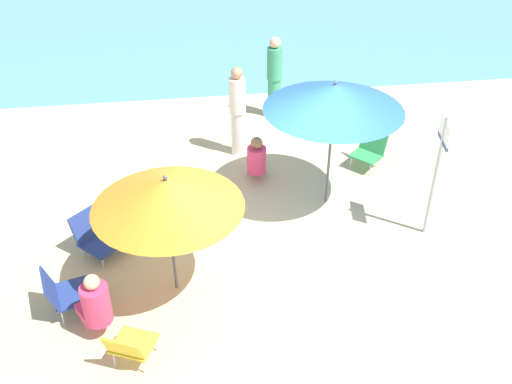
# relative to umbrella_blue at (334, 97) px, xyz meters

# --- Properties ---
(ground_plane) EXTENTS (40.00, 40.00, 0.00)m
(ground_plane) POSITION_rel_umbrella_blue_xyz_m (-1.07, -1.17, -1.85)
(ground_plane) COLOR #CCB789
(umbrella_blue) EXTENTS (2.08, 2.08, 2.11)m
(umbrella_blue) POSITION_rel_umbrella_blue_xyz_m (0.00, 0.00, 0.00)
(umbrella_blue) COLOR #4C4C51
(umbrella_blue) RESTS_ON ground_plane
(umbrella_orange) EXTENTS (1.87, 1.87, 1.77)m
(umbrella_orange) POSITION_rel_umbrella_blue_xyz_m (-2.46, -1.66, -0.33)
(umbrella_orange) COLOR #4C4C51
(umbrella_orange) RESTS_ON ground_plane
(beach_chair_a) EXTENTS (0.70, 0.70, 0.65)m
(beach_chair_a) POSITION_rel_umbrella_blue_xyz_m (1.01, 0.98, -1.50)
(beach_chair_a) COLOR #33934C
(beach_chair_a) RESTS_ON ground_plane
(beach_chair_b) EXTENTS (0.63, 0.64, 0.58)m
(beach_chair_b) POSITION_rel_umbrella_blue_xyz_m (-3.00, -2.88, -1.53)
(beach_chair_b) COLOR gold
(beach_chair_b) RESTS_ON ground_plane
(beach_chair_c) EXTENTS (0.70, 0.66, 0.61)m
(beach_chair_c) POSITION_rel_umbrella_blue_xyz_m (-3.83, -1.90, -1.52)
(beach_chair_c) COLOR navy
(beach_chair_c) RESTS_ON ground_plane
(beach_chair_d) EXTENTS (0.82, 0.82, 0.63)m
(beach_chair_d) POSITION_rel_umbrella_blue_xyz_m (-3.53, -0.75, -1.54)
(beach_chair_d) COLOR navy
(beach_chair_d) RESTS_ON ground_plane
(person_a) EXTENTS (0.30, 0.30, 1.66)m
(person_a) POSITION_rel_umbrella_blue_xyz_m (-0.33, 3.15, -1.00)
(person_a) COLOR #389970
(person_a) RESTS_ON ground_plane
(person_b) EXTENTS (0.29, 0.29, 1.67)m
(person_b) POSITION_rel_umbrella_blue_xyz_m (-1.22, 1.75, -1.00)
(person_b) COLOR silver
(person_b) RESTS_ON ground_plane
(person_c) EXTENTS (0.49, 0.56, 0.96)m
(person_c) POSITION_rel_umbrella_blue_xyz_m (-3.40, -2.33, -1.37)
(person_c) COLOR #DB3866
(person_c) RESTS_ON ground_plane
(person_d) EXTENTS (0.36, 0.56, 0.88)m
(person_d) POSITION_rel_umbrella_blue_xyz_m (-1.03, 0.74, -1.41)
(person_d) COLOR #DB3866
(person_d) RESTS_ON ground_plane
(warning_sign) EXTENTS (0.12, 0.50, 1.93)m
(warning_sign) POSITION_rel_umbrella_blue_xyz_m (1.29, -0.98, -0.58)
(warning_sign) COLOR #ADADB2
(warning_sign) RESTS_ON ground_plane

